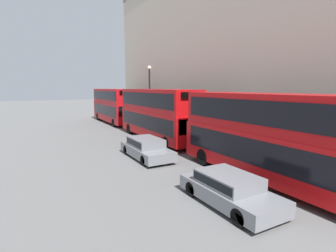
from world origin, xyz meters
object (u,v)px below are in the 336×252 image
at_px(bus_second_in_queue, 157,112).
at_px(car_hatchback, 146,147).
at_px(bus_third_in_queue, 114,104).
at_px(car_dark_sedan, 229,188).
at_px(bus_leading, 278,135).

relative_size(bus_second_in_queue, car_hatchback, 2.34).
bearing_deg(bus_third_in_queue, car_dark_sedan, -97.60).
distance_m(bus_third_in_queue, car_dark_sedan, 25.77).
bearing_deg(car_dark_sedan, bus_third_in_queue, 82.40).
bearing_deg(car_hatchback, bus_third_in_queue, 79.10).
relative_size(bus_second_in_queue, bus_third_in_queue, 1.04).
bearing_deg(bus_leading, bus_second_in_queue, 90.00).
xyz_separation_m(bus_second_in_queue, car_hatchback, (-3.40, -5.17, -1.72)).
xyz_separation_m(bus_second_in_queue, car_dark_sedan, (-3.40, -13.01, -1.75)).
bearing_deg(bus_third_in_queue, car_hatchback, -100.90).
distance_m(bus_leading, car_dark_sedan, 3.84).
relative_size(bus_leading, car_dark_sedan, 2.63).
bearing_deg(bus_second_in_queue, bus_leading, -90.00).
height_order(bus_leading, car_hatchback, bus_leading).
height_order(bus_third_in_queue, car_hatchback, bus_third_in_queue).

